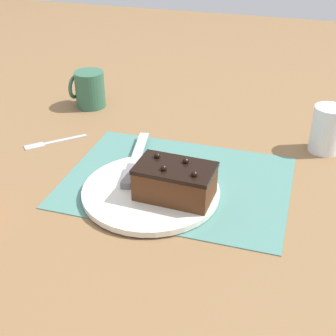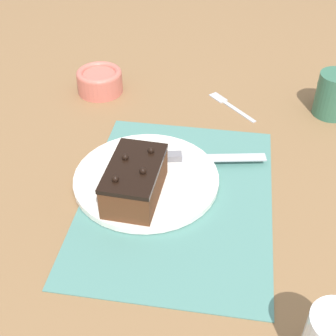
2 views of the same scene
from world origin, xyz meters
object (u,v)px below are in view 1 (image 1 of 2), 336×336
(dessert_fork, at_px, (50,142))
(drinking_glass, at_px, (327,129))
(chocolate_cake, at_px, (175,181))
(serving_knife, at_px, (132,167))
(coffee_mug, at_px, (89,89))
(cake_plate, at_px, (151,191))

(dessert_fork, bearing_deg, drinking_glass, -119.78)
(chocolate_cake, distance_m, dessert_fork, 0.39)
(serving_knife, relative_size, coffee_mug, 2.45)
(cake_plate, distance_m, coffee_mug, 0.48)
(cake_plate, bearing_deg, drinking_glass, -137.84)
(chocolate_cake, height_order, serving_knife, chocolate_cake)
(serving_knife, bearing_deg, coffee_mug, 117.77)
(serving_knife, relative_size, dessert_fork, 2.03)
(drinking_glass, relative_size, dessert_fork, 0.91)
(chocolate_cake, relative_size, dessert_fork, 1.27)
(dessert_fork, bearing_deg, serving_knife, -151.52)
(cake_plate, relative_size, chocolate_cake, 1.80)
(drinking_glass, xyz_separation_m, dessert_fork, (0.62, 0.15, -0.05))
(chocolate_cake, xyz_separation_m, coffee_mug, (0.36, -0.38, 0.00))
(drinking_glass, bearing_deg, serving_knife, 31.04)
(chocolate_cake, bearing_deg, drinking_glass, -131.92)
(serving_knife, bearing_deg, cake_plate, -55.07)
(serving_knife, height_order, dessert_fork, serving_knife)
(chocolate_cake, relative_size, serving_knife, 0.62)
(drinking_glass, bearing_deg, cake_plate, 42.16)
(cake_plate, xyz_separation_m, coffee_mug, (0.30, -0.37, 0.04))
(serving_knife, distance_m, coffee_mug, 0.39)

